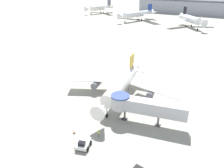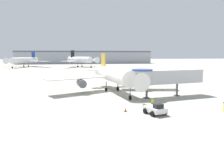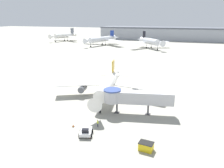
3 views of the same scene
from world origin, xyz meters
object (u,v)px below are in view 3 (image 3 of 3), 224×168
at_px(jet_bridge, 133,97).
at_px(background_jet_blue_tail, 102,39).
at_px(service_container_yellow, 146,146).
at_px(traffic_cone_apron_front, 90,136).
at_px(ground_crew_marshaller, 98,123).
at_px(main_airplane, 108,86).
at_px(background_jet_black_tail, 150,41).
at_px(traffic_cone_near_nose, 73,125).
at_px(pushback_tug_white, 86,132).
at_px(background_jet_gray_tail, 64,36).

relative_size(jet_bridge, background_jet_blue_tail, 0.43).
bearing_deg(service_container_yellow, background_jet_blue_tail, 114.16).
bearing_deg(traffic_cone_apron_front, ground_crew_marshaller, 92.84).
xyz_separation_m(main_airplane, background_jet_black_tail, (-5.29, 106.00, 1.32)).
xyz_separation_m(jet_bridge, background_jet_black_tail, (-14.21, 113.45, 0.99)).
xyz_separation_m(jet_bridge, traffic_cone_near_nose, (-10.18, -10.41, -3.84)).
bearing_deg(ground_crew_marshaller, main_airplane, 151.55).
distance_m(traffic_cone_apron_front, ground_crew_marshaller, 4.54).
relative_size(ground_crew_marshaller, background_jet_blue_tail, 0.04).
distance_m(traffic_cone_near_nose, background_jet_black_tail, 124.01).
xyz_separation_m(service_container_yellow, background_jet_blue_tail, (-60.22, 134.22, 4.15)).
height_order(main_airplane, service_container_yellow, main_airplane).
bearing_deg(jet_bridge, background_jet_black_tail, 85.67).
bearing_deg(background_jet_blue_tail, traffic_cone_apron_front, -51.05).
bearing_deg(ground_crew_marshaller, pushback_tug_white, -54.19).
relative_size(main_airplane, background_jet_gray_tail, 1.02).
bearing_deg(ground_crew_marshaller, background_jet_blue_tail, 159.76).
bearing_deg(background_jet_gray_tail, pushback_tug_white, -40.31).
distance_m(main_airplane, service_container_yellow, 26.03).
relative_size(main_airplane, background_jet_black_tail, 1.17).
distance_m(main_airplane, background_jet_gray_tail, 160.59).
height_order(main_airplane, jet_bridge, main_airplane).
relative_size(pushback_tug_white, background_jet_black_tail, 0.14).
height_order(ground_crew_marshaller, background_jet_blue_tail, background_jet_blue_tail).
bearing_deg(ground_crew_marshaller, service_container_yellow, 24.38).
bearing_deg(background_jet_black_tail, jet_bridge, -123.18).
bearing_deg(pushback_tug_white, ground_crew_marshaller, 59.46).
xyz_separation_m(traffic_cone_near_nose, background_jet_black_tail, (-4.03, 123.85, 4.84)).
distance_m(main_airplane, background_jet_black_tail, 106.14).
bearing_deg(service_container_yellow, ground_crew_marshaller, 155.46).
bearing_deg(pushback_tug_white, traffic_cone_apron_front, -46.45).
xyz_separation_m(pushback_tug_white, service_container_yellow, (11.93, -1.16, -0.02)).
xyz_separation_m(traffic_cone_near_nose, ground_crew_marshaller, (4.90, 1.62, 0.61)).
bearing_deg(traffic_cone_near_nose, ground_crew_marshaller, 18.26).
distance_m(jet_bridge, background_jet_blue_tail, 132.14).
distance_m(service_container_yellow, background_jet_blue_tail, 147.17).
height_order(service_container_yellow, traffic_cone_near_nose, service_container_yellow).
distance_m(background_jet_gray_tail, background_jet_black_tail, 90.08).
bearing_deg(main_airplane, traffic_cone_apron_front, -88.38).
height_order(ground_crew_marshaller, background_jet_black_tail, background_jet_black_tail).
distance_m(service_container_yellow, ground_crew_marshaller, 12.13).
bearing_deg(background_jet_blue_tail, background_jet_gray_tail, 176.26).
xyz_separation_m(ground_crew_marshaller, background_jet_black_tail, (-8.93, 122.24, 4.23)).
xyz_separation_m(jet_bridge, background_jet_blue_tail, (-54.47, 120.39, 0.69)).
height_order(pushback_tug_white, traffic_cone_near_nose, pushback_tug_white).
bearing_deg(traffic_cone_near_nose, background_jet_gray_tail, 121.09).
bearing_deg(pushback_tug_white, background_jet_black_tail, 76.21).
relative_size(pushback_tug_white, traffic_cone_apron_front, 4.48).
xyz_separation_m(pushback_tug_white, ground_crew_marshaller, (0.90, 3.87, 0.20)).
height_order(jet_bridge, background_jet_gray_tail, background_jet_gray_tail).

